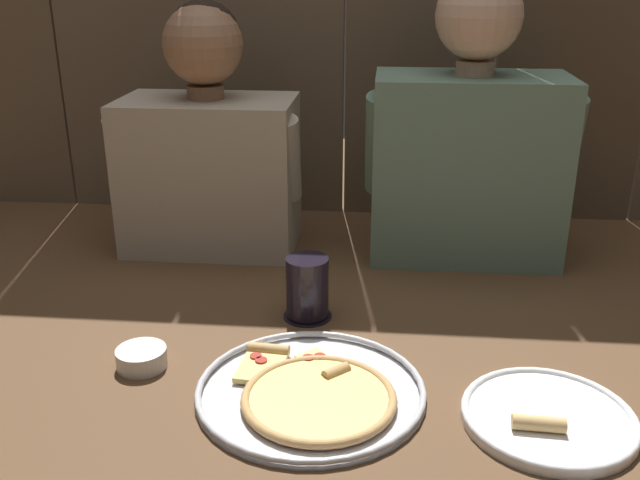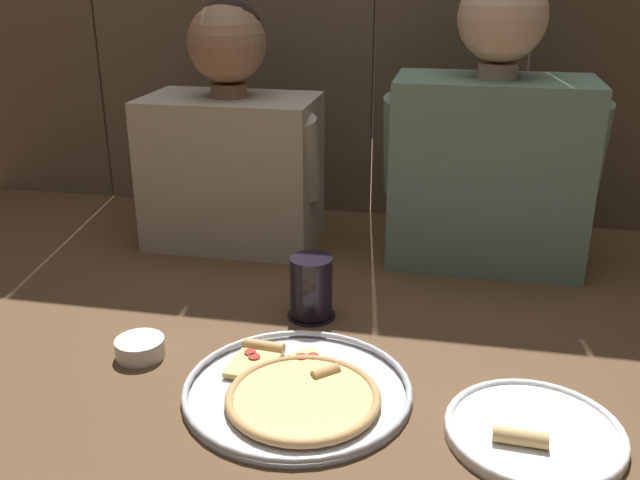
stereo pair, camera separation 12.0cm
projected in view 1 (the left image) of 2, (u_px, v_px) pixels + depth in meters
name	position (u px, v px, depth m)	size (l,w,h in m)	color
ground_plane	(313.00, 363.00, 1.17)	(3.20, 3.20, 0.00)	brown
pizza_tray	(313.00, 392.00, 1.08)	(0.35, 0.35, 0.03)	silver
dinner_plate	(548.00, 417.00, 1.02)	(0.25, 0.25, 0.03)	white
drinking_glass	(307.00, 288.00, 1.31)	(0.09, 0.09, 0.12)	black
dipping_bowl	(141.00, 357.00, 1.16)	(0.08, 0.08, 0.03)	white
diner_left	(209.00, 146.00, 1.58)	(0.42, 0.23, 0.55)	#B2A38E
diner_right	(470.00, 137.00, 1.52)	(0.44, 0.22, 0.61)	slate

